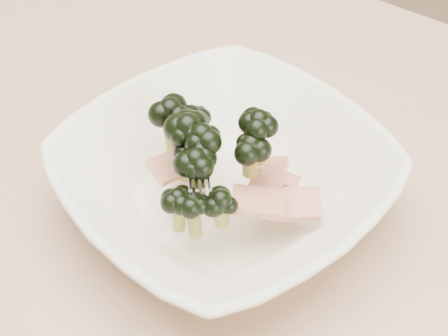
{
  "coord_description": "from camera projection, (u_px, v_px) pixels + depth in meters",
  "views": [
    {
      "loc": [
        0.34,
        -0.37,
        1.22
      ],
      "look_at": [
        0.1,
        -0.04,
        0.8
      ],
      "focal_mm": 50.0,
      "sensor_mm": 36.0,
      "label": 1
    }
  ],
  "objects": [
    {
      "name": "dining_table",
      "position": [
        181.0,
        201.0,
        0.75
      ],
      "size": [
        1.2,
        0.8,
        0.75
      ],
      "color": "tan",
      "rests_on": "ground"
    },
    {
      "name": "broccoli_dish",
      "position": [
        222.0,
        175.0,
        0.59
      ],
      "size": [
        0.35,
        0.35,
        0.12
      ],
      "color": "#EBE2C7",
      "rests_on": "dining_table"
    }
  ]
}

